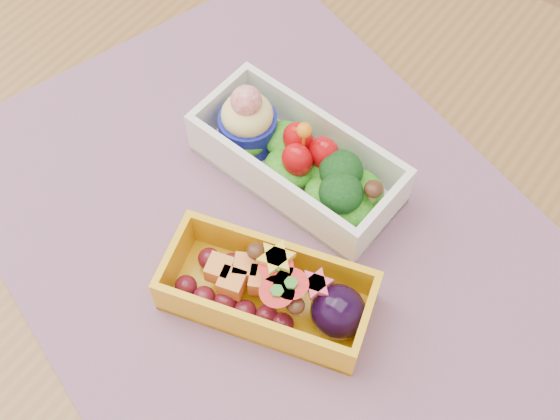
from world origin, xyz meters
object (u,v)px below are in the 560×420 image
Objects in this scene: table at (253,275)px; bento_yellow at (272,292)px; bento_white at (296,158)px; placemat at (269,233)px.

bento_yellow is at bearing -38.02° from table.
placemat is at bearing -71.91° from bento_white.
bento_yellow reaches higher than table.
bento_white is (0.00, 0.06, 0.13)m from table.
table is 6.39× the size of bento_white.
bento_white is (-0.02, 0.06, 0.03)m from placemat.
placemat is (0.02, 0.00, 0.10)m from table.
table is 0.10m from placemat.
placemat is 0.07m from bento_white.
bento_white is 0.13m from bento_yellow.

